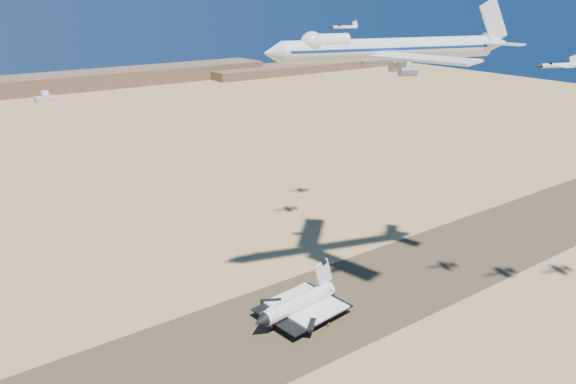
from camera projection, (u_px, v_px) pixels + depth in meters
ground at (284, 325)px, 188.69m from camera, size 1200.00×1200.00×0.00m
runway at (284, 325)px, 188.68m from camera, size 600.00×50.00×0.06m
ridgeline at (56, 86)px, 624.27m from camera, size 960.00×90.00×18.00m
shuttle at (298, 305)px, 191.39m from camera, size 36.87×25.14×18.11m
carrier_747 at (383, 49)px, 182.35m from camera, size 88.11×65.66×22.07m
crew_a at (322, 314)px, 193.31m from camera, size 0.45×0.69×1.89m
crew_b at (331, 318)px, 191.02m from camera, size 0.71×0.88×1.57m
crew_c at (328, 324)px, 187.22m from camera, size 1.19×0.86×1.83m
chase_jet_a at (557, 65)px, 168.80m from camera, size 14.24×8.44×3.67m
chase_jet_e at (331, 41)px, 227.42m from camera, size 14.77×8.56×3.76m
chase_jet_f at (344, 27)px, 252.37m from camera, size 13.37×8.30×3.48m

